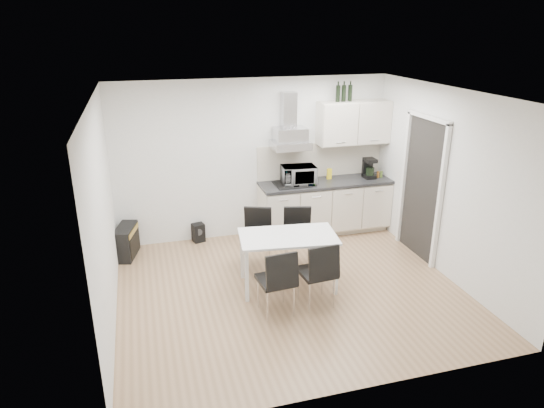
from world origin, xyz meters
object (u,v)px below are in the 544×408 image
at_px(guitar_amp, 127,241).
at_px(floor_speaker, 198,233).
at_px(chair_far_left, 256,240).
at_px(chair_near_right, 317,273).
at_px(dining_table, 288,242).
at_px(chair_near_left, 276,281).
at_px(kitchenette, 327,185).
at_px(chair_far_right, 298,239).

distance_m(guitar_amp, floor_speaker, 1.16).
height_order(guitar_amp, floor_speaker, guitar_amp).
xyz_separation_m(chair_far_left, chair_near_right, (0.49, -1.17, 0.00)).
xyz_separation_m(chair_far_left, guitar_amp, (-1.83, 0.89, -0.20)).
relative_size(guitar_amp, floor_speaker, 2.04).
bearing_deg(dining_table, floor_speaker, 125.69).
height_order(dining_table, chair_near_left, chair_near_left).
relative_size(chair_far_left, floor_speaker, 2.85).
bearing_deg(chair_far_left, floor_speaker, -37.04).
bearing_deg(chair_far_left, chair_near_left, 108.51).
height_order(chair_near_right, floor_speaker, chair_near_right).
distance_m(chair_far_left, chair_near_left, 1.23).
bearing_deg(kitchenette, floor_speaker, 175.64).
distance_m(dining_table, chair_near_right, 0.61).
bearing_deg(floor_speaker, guitar_amp, 177.82).
distance_m(chair_near_left, chair_near_right, 0.55).
height_order(chair_far_left, chair_near_right, same).
bearing_deg(kitchenette, chair_far_left, -146.30).
height_order(chair_far_left, chair_far_right, same).
xyz_separation_m(chair_far_left, floor_speaker, (-0.70, 1.14, -0.29)).
bearing_deg(dining_table, chair_near_right, -61.37).
height_order(chair_near_right, guitar_amp, chair_near_right).
distance_m(chair_far_left, floor_speaker, 1.37).
relative_size(chair_near_right, floor_speaker, 2.85).
distance_m(kitchenette, chair_near_right, 2.39).
height_order(chair_far_left, floor_speaker, chair_far_left).
xyz_separation_m(chair_near_right, guitar_amp, (-2.32, 2.06, -0.20)).
bearing_deg(chair_near_right, chair_near_left, -179.07).
bearing_deg(chair_far_right, chair_near_right, 98.43).
relative_size(kitchenette, chair_near_right, 2.86).
distance_m(chair_far_left, chair_far_right, 0.60).
xyz_separation_m(kitchenette, dining_table, (-1.19, -1.62, -0.17)).
xyz_separation_m(chair_near_left, guitar_amp, (-1.77, 2.12, -0.20)).
bearing_deg(chair_near_left, kitchenette, 50.20).
bearing_deg(floor_speaker, chair_near_right, -77.42).
bearing_deg(chair_near_right, dining_table, 106.95).
relative_size(kitchenette, floor_speaker, 8.17).
height_order(chair_near_left, chair_near_right, same).
relative_size(chair_far_right, floor_speaker, 2.85).
distance_m(chair_far_left, chair_near_right, 1.27).
distance_m(chair_near_left, guitar_amp, 2.77).
bearing_deg(chair_near_left, dining_table, 55.17).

